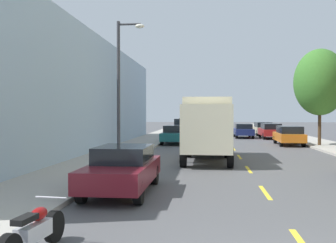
# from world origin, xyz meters

# --- Properties ---
(ground_plane) EXTENTS (160.00, 160.00, 0.00)m
(ground_plane) POSITION_xyz_m (0.00, 30.00, 0.00)
(ground_plane) COLOR #4C4C4F
(sidewalk_left) EXTENTS (3.20, 120.00, 0.14)m
(sidewalk_left) POSITION_xyz_m (-7.10, 28.00, 0.07)
(sidewalk_left) COLOR #A39E93
(sidewalk_left) RESTS_ON ground_plane
(sidewalk_right) EXTENTS (3.20, 120.00, 0.14)m
(sidewalk_right) POSITION_xyz_m (7.10, 28.00, 0.07)
(sidewalk_right) COLOR #A39E93
(sidewalk_right) RESTS_ON ground_plane
(lane_centerline_dashes) EXTENTS (0.14, 47.20, 0.01)m
(lane_centerline_dashes) POSITION_xyz_m (0.00, 24.50, 0.00)
(lane_centerline_dashes) COLOR yellow
(lane_centerline_dashes) RESTS_ON ground_plane
(apartment_block_opposite) EXTENTS (10.00, 36.00, 7.46)m
(apartment_block_opposite) POSITION_xyz_m (-13.70, 20.00, 3.73)
(apartment_block_opposite) COLOR #9EB7CC
(apartment_block_opposite) RESTS_ON ground_plane
(street_tree_third) EXTENTS (3.75, 3.75, 7.08)m
(street_tree_third) POSITION_xyz_m (6.40, 24.38, 4.76)
(street_tree_third) COLOR #47331E
(street_tree_third) RESTS_ON sidewalk_right
(street_lamp) EXTENTS (1.35, 0.28, 6.77)m
(street_lamp) POSITION_xyz_m (-5.95, 13.29, 4.07)
(street_lamp) COLOR #38383D
(street_lamp) RESTS_ON sidewalk_left
(delivery_box_truck) EXTENTS (2.48, 7.35, 3.27)m
(delivery_box_truck) POSITION_xyz_m (-1.80, 15.37, 1.87)
(delivery_box_truck) COLOR beige
(delivery_box_truck) RESTS_ON ground_plane
(parked_wagon_red) EXTENTS (1.84, 4.71, 1.50)m
(parked_wagon_red) POSITION_xyz_m (4.32, 33.77, 0.80)
(parked_wagon_red) COLOR #AD1E1E
(parked_wagon_red) RESTS_ON ground_plane
(parked_wagon_orange) EXTENTS (1.96, 4.75, 1.50)m
(parked_wagon_orange) POSITION_xyz_m (4.47, 25.69, 0.80)
(parked_wagon_orange) COLOR orange
(parked_wagon_orange) RESTS_ON ground_plane
(parked_sedan_burgundy) EXTENTS (1.81, 4.51, 1.43)m
(parked_sedan_burgundy) POSITION_xyz_m (-4.40, 6.56, 0.75)
(parked_sedan_burgundy) COLOR maroon
(parked_sedan_burgundy) RESTS_ON ground_plane
(parked_suv_sky) EXTENTS (1.99, 4.81, 1.93)m
(parked_suv_sky) POSITION_xyz_m (-4.25, 34.47, 0.99)
(parked_suv_sky) COLOR #7A9EC6
(parked_suv_sky) RESTS_ON ground_plane
(parked_pickup_black) EXTENTS (2.05, 5.32, 1.73)m
(parked_pickup_black) POSITION_xyz_m (-4.27, 54.06, 0.83)
(parked_pickup_black) COLOR black
(parked_pickup_black) RESTS_ON ground_plane
(parked_wagon_champagne) EXTENTS (1.92, 4.74, 1.50)m
(parked_wagon_champagne) POSITION_xyz_m (4.36, 39.61, 0.80)
(parked_wagon_champagne) COLOR tan
(parked_wagon_champagne) RESTS_ON ground_plane
(parked_wagon_teal) EXTENTS (1.91, 4.73, 1.50)m
(parked_wagon_teal) POSITION_xyz_m (-4.48, 26.25, 0.80)
(parked_wagon_teal) COLOR #195B60
(parked_wagon_teal) RESTS_ON ground_plane
(parked_suv_forest) EXTENTS (2.00, 4.82, 1.93)m
(parked_suv_forest) POSITION_xyz_m (-4.46, 43.60, 0.99)
(parked_suv_forest) COLOR #194C28
(parked_suv_forest) RESTS_ON ground_plane
(moving_navy_sedan) EXTENTS (1.80, 4.50, 1.43)m
(moving_navy_sedan) POSITION_xyz_m (1.80, 34.86, 0.75)
(moving_navy_sedan) COLOR navy
(moving_navy_sedan) RESTS_ON ground_plane
(parked_motorcycle) EXTENTS (0.62, 2.05, 0.90)m
(parked_motorcycle) POSITION_xyz_m (-4.75, 1.09, 0.41)
(parked_motorcycle) COLOR black
(parked_motorcycle) RESTS_ON ground_plane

